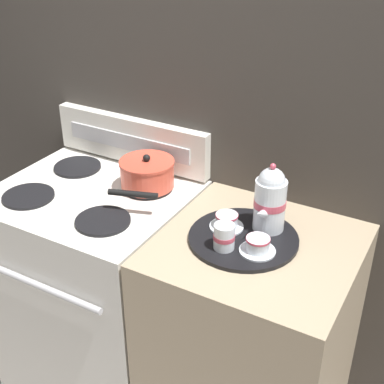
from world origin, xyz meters
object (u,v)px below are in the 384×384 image
stove (100,290)px  creamer_jug (224,237)px  serving_tray (244,238)px  teapot (270,200)px  teacup_left (227,221)px  teacup_right (258,245)px  saucepan (147,174)px

stove → creamer_jug: bearing=-8.2°
stove → creamer_jug: (0.61, -0.09, 0.52)m
serving_tray → teapot: size_ratio=1.51×
serving_tray → teapot: bearing=58.1°
teacup_left → creamer_jug: 0.12m
stove → teacup_left: 0.75m
stove → serving_tray: serving_tray is taller
stove → teacup_right: bearing=-4.5°
creamer_jug → teacup_right: bearing=17.9°
stove → teapot: 0.91m
saucepan → creamer_jug: 0.49m
creamer_jug → teapot: bearing=65.8°
serving_tray → teacup_right: size_ratio=3.14×
saucepan → serving_tray: saucepan is taller
teapot → teacup_right: size_ratio=2.09×
serving_tray → creamer_jug: 0.11m
saucepan → teacup_right: size_ratio=2.81×
stove → serving_tray: 0.79m
stove → teapot: teapot is taller
teacup_right → saucepan: bearing=160.3°
creamer_jug → serving_tray: bearing=73.3°
teapot → teacup_right: bearing=-80.8°
teacup_left → stove: bearing=-177.8°
stove → teapot: (0.68, 0.08, 0.59)m
teacup_left → creamer_jug: creamer_jug is taller
teacup_right → teapot: bearing=99.2°
stove → saucepan: bearing=38.0°
teapot → teacup_left: bearing=-152.7°
teapot → creamer_jug: (-0.08, -0.17, -0.07)m
stove → teacup_left: size_ratio=8.29×
teacup_right → creamer_jug: size_ratio=1.36×
saucepan → stove: bearing=-142.0°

